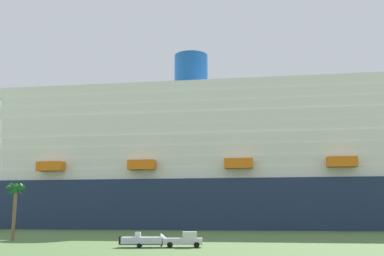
% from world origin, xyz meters
% --- Properties ---
extents(ground_plane, '(600.00, 600.00, 0.00)m').
position_xyz_m(ground_plane, '(0.00, 30.00, 0.00)').
color(ground_plane, '#4C6B38').
extents(cruise_ship, '(239.47, 41.48, 62.48)m').
position_xyz_m(cruise_ship, '(22.06, 67.93, 17.96)').
color(cruise_ship, '#1E2D4C').
rests_on(cruise_ship, ground_plane).
extents(pickup_truck, '(5.82, 2.87, 2.20)m').
position_xyz_m(pickup_truck, '(2.21, -10.98, 1.04)').
color(pickup_truck, silver).
rests_on(pickup_truck, ground_plane).
extents(small_boat_on_trailer, '(8.05, 2.93, 2.15)m').
position_xyz_m(small_boat_on_trailer, '(-3.08, -11.70, 0.96)').
color(small_boat_on_trailer, '#595960').
rests_on(small_boat_on_trailer, ground_plane).
extents(palm_tree, '(3.37, 3.31, 10.25)m').
position_xyz_m(palm_tree, '(-30.34, 2.35, 8.10)').
color(palm_tree, brown).
rests_on(palm_tree, ground_plane).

